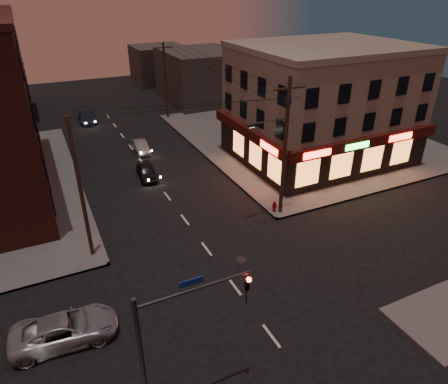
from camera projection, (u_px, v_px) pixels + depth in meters
ground at (234, 286)px, 22.81m from camera, size 120.00×120.00×0.00m
sidewalk_ne at (300, 136)px, 44.80m from camera, size 24.00×28.00×0.15m
pizza_building at (322, 104)px, 37.11m from camera, size 15.85×12.85×10.50m
bg_building_ne_a at (201, 76)px, 56.81m from camera, size 10.00×12.00×7.00m
bg_building_ne_b at (158, 64)px, 67.43m from camera, size 8.00×8.00×6.00m
utility_pole_main at (284, 141)px, 27.30m from camera, size 4.20×0.44×10.00m
utility_pole_far at (166, 81)px, 48.73m from camera, size 0.26×0.26×9.00m
utility_pole_west at (81, 191)px, 23.21m from camera, size 0.24×0.24×9.00m
traffic_signal at (168, 338)px, 14.27m from camera, size 4.49×0.32×6.47m
suv_cross at (65, 329)px, 19.11m from camera, size 5.10×2.62×1.38m
sedan_near at (147, 171)px, 35.17m from camera, size 1.86×3.86×1.27m
sedan_mid at (141, 146)px, 40.52m from camera, size 1.42×3.63×1.18m
sedan_far at (87, 117)px, 49.10m from camera, size 2.06×4.80×1.38m
fire_hydrant at (274, 206)px, 29.75m from camera, size 0.37×0.37×0.85m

